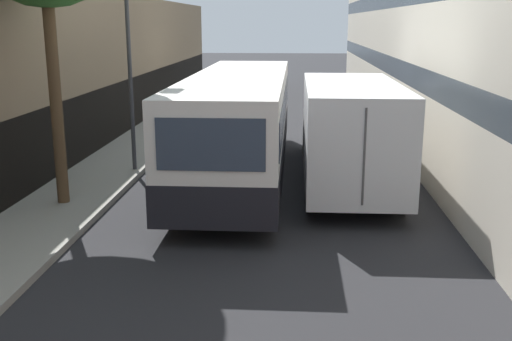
% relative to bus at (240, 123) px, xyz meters
% --- Properties ---
extents(ground_plane, '(150.00, 150.00, 0.00)m').
position_rel_bus_xyz_m(ground_plane, '(0.83, -3.94, -1.58)').
color(ground_plane, '#232326').
extents(sidewalk_left, '(2.20, 60.00, 0.15)m').
position_rel_bus_xyz_m(sidewalk_left, '(-3.99, -3.94, -1.50)').
color(sidewalk_left, gray).
rests_on(sidewalk_left, ground_plane).
extents(bus, '(2.59, 11.81, 2.96)m').
position_rel_bus_xyz_m(bus, '(0.00, 0.00, 0.00)').
color(bus, silver).
rests_on(bus, ground_plane).
extents(box_truck, '(2.38, 8.85, 2.86)m').
position_rel_bus_xyz_m(box_truck, '(3.04, -0.33, -0.01)').
color(box_truck, silver).
rests_on(box_truck, ground_plane).
extents(panel_van, '(1.95, 4.58, 1.88)m').
position_rel_bus_xyz_m(panel_van, '(-1.59, 12.44, -0.52)').
color(panel_van, silver).
rests_on(panel_van, ground_plane).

